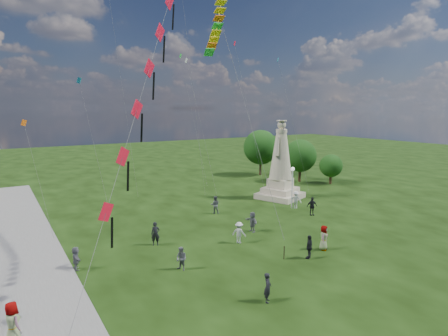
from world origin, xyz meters
TOP-DOWN VIEW (x-y plane):
  - waterfront at (-15.24, 8.99)m, footprint 200.00×200.00m
  - statue at (11.34, 16.12)m, footprint 5.39×5.39m
  - lamppost at (9.58, 12.29)m, footprint 0.38×0.38m
  - tree_row at (19.25, 25.38)m, footprint 7.63×14.25m
  - person_0 at (-3.82, -0.70)m, footprint 0.66×0.66m
  - person_1 at (-5.91, 5.04)m, footprint 0.69×0.83m
  - person_2 at (-0.30, 7.04)m, footprint 1.06×1.13m
  - person_3 at (1.98, 2.23)m, footprint 1.05×0.86m
  - person_4 at (3.94, 2.82)m, footprint 1.00×0.90m
  - person_5 at (-11.32, 8.54)m, footprint 0.68×1.39m
  - person_6 at (-5.64, 9.88)m, footprint 0.73×0.61m
  - person_7 at (2.19, 14.68)m, footprint 0.95×0.84m
  - person_8 at (9.89, 12.07)m, footprint 1.20×1.17m
  - person_9 at (9.47, 9.46)m, footprint 1.10×0.81m
  - person_10 at (-15.00, 1.99)m, footprint 0.89×1.06m
  - person_11 at (2.03, 8.59)m, footprint 0.69×1.52m
  - red_kite_train at (-8.16, 4.61)m, footprint 8.97×9.35m
  - small_kites at (2.54, 23.62)m, footprint 29.34×15.66m

SIDE VIEW (x-z plane):
  - waterfront at x=-15.24m, z-range -0.82..0.69m
  - person_5 at x=-11.32m, z-range 0.00..1.46m
  - person_1 at x=-5.91m, z-range 0.00..1.46m
  - person_0 at x=-3.82m, z-range 0.00..1.55m
  - person_2 at x=-0.30m, z-range 0.00..1.59m
  - person_3 at x=1.98m, z-range 0.00..1.60m
  - person_11 at x=2.03m, z-range 0.00..1.62m
  - person_7 at x=2.19m, z-range 0.00..1.66m
  - person_9 at x=9.47m, z-range 0.00..1.69m
  - person_6 at x=-5.64m, z-range 0.00..1.70m
  - person_8 at x=9.89m, z-range 0.00..1.71m
  - person_4 at x=3.94m, z-range 0.00..1.75m
  - person_10 at x=-15.00m, z-range 0.00..1.87m
  - lamppost at x=9.58m, z-range 0.91..5.03m
  - statue at x=11.34m, z-range -1.04..7.47m
  - tree_row at x=19.25m, z-range 0.39..7.04m
  - red_kite_train at x=-8.16m, z-range 2.02..18.87m
  - small_kites at x=2.54m, z-range -1.16..29.76m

